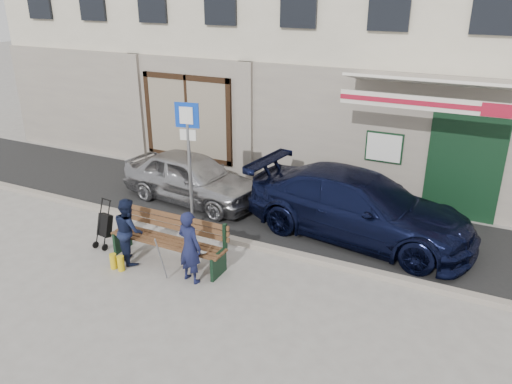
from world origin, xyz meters
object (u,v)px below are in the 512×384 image
Objects in this scene: car_navy at (359,206)px; stroller at (105,226)px; parking_sign at (189,146)px; car_silver at (192,177)px; man at (190,247)px; woman at (129,230)px; bench at (166,240)px.

car_navy reaches higher than stroller.
parking_sign is at bearing 60.27° from stroller.
parking_sign is (-3.39, -1.19, 1.18)m from car_navy.
car_silver is 3.68× the size of stroller.
woman is (-1.45, 0.10, -0.04)m from man.
car_silver is at bearing 113.49° from bench.
stroller is (-1.13, -1.50, -1.45)m from parking_sign.
car_navy is at bearing 8.50° from parking_sign.
man reaches higher than woman.
woman is (-0.28, -1.75, -1.24)m from parking_sign.
man is at bearing -147.10° from woman.
woman is (0.53, -3.00, 0.03)m from car_silver.
stroller is (-1.50, -0.03, -0.02)m from bench.
man reaches higher than car_silver.
car_navy is (4.20, -0.07, 0.08)m from car_silver.
bench is 0.91m from man.
man is (1.17, -1.85, -1.20)m from parking_sign.
parking_sign is 2.16× the size of woman.
stroller is at bearing -179.04° from bench.
parking_sign is at bearing -46.19° from man.
car_silver is 3.68m from man.
car_silver is 2.65× the size of man.
woman is 1.31× the size of stroller.
man is 2.34m from stroller.
car_silver is 2.98m from bench.
car_navy is 3.73× the size of woman.
man is at bearing -141.22° from car_silver.
car_navy is at bearing -104.51° from woman.
parking_sign is (0.81, -1.25, 1.27)m from car_silver.
car_silver is 4.20m from car_navy.
car_navy is 1.73× the size of parking_sign.
car_navy is 4.88× the size of stroller.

